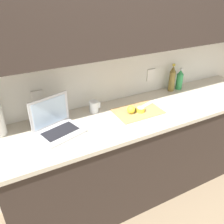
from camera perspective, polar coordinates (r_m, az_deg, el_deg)
The scene contains 11 objects.
ground_plane at distance 2.66m, azimuth 6.42°, elevation -17.27°, with size 12.00×12.00×0.00m, color #847056.
wall_back at distance 2.06m, azimuth 5.03°, elevation 19.07°, with size 5.20×0.38×2.60m.
counter_unit at distance 2.35m, azimuth 7.42°, elevation -9.20°, with size 2.56×0.63×0.92m.
laptop at distance 1.82m, azimuth -13.32°, elevation -2.81°, with size 0.37×0.33×0.26m.
cutting_board at distance 2.07m, azimuth 6.21°, elevation 0.19°, with size 0.40×0.27×0.01m, color tan.
knife at distance 2.08m, azimuth 6.09°, elevation 0.73°, with size 0.29×0.12×0.02m.
lemon_half_cut at distance 2.05m, azimuth 6.91°, elevation 0.58°, with size 0.07×0.07×0.04m.
lemon_whole_beside at distance 2.01m, azimuth 4.62°, elevation 0.62°, with size 0.07×0.07×0.07m.
bottle_green_soda at distance 2.56m, azimuth 15.96°, elevation 7.49°, with size 0.07×0.07×0.22m.
bottle_oil_tall at distance 2.48m, azimuth 14.25°, elevation 7.75°, with size 0.06×0.06×0.28m.
measuring_cup at distance 2.04m, azimuth -4.38°, elevation 1.29°, with size 0.10×0.08×0.10m.
Camera 1 is at (-1.09, -1.47, 1.93)m, focal length 38.00 mm.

